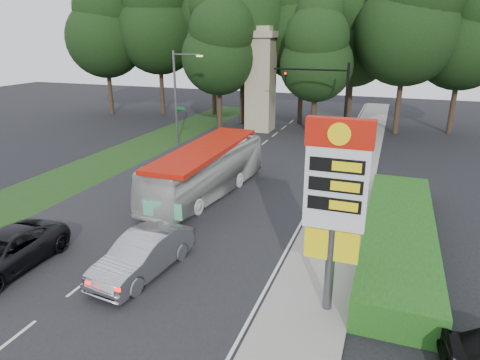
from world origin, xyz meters
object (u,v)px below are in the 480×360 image
(streetlight_signs, at_px, (178,94))
(transit_bus, at_px, (206,171))
(monument, at_px, (261,79))
(sedan_silver, at_px, (143,255))
(traffic_signal_mast, at_px, (330,95))
(gas_station_pylon, at_px, (336,193))
(suv_charcoal, at_px, (3,253))

(streetlight_signs, distance_m, transit_bus, 13.53)
(streetlight_signs, height_order, monument, monument)
(streetlight_signs, xyz_separation_m, sedan_silver, (8.76, -20.02, -3.60))
(traffic_signal_mast, bearing_deg, monument, 142.00)
(gas_station_pylon, distance_m, streetlight_signs, 25.74)
(traffic_signal_mast, relative_size, transit_bus, 0.67)
(gas_station_pylon, xyz_separation_m, traffic_signal_mast, (-3.52, 22.00, 0.22))
(streetlight_signs, relative_size, suv_charcoal, 1.42)
(streetlight_signs, xyz_separation_m, transit_bus, (7.49, -10.88, -2.93))
(streetlight_signs, height_order, transit_bus, streetlight_signs)
(suv_charcoal, bearing_deg, sedan_silver, 15.98)
(streetlight_signs, relative_size, transit_bus, 0.74)
(sedan_silver, bearing_deg, suv_charcoal, -156.30)
(monument, relative_size, sedan_silver, 1.98)
(traffic_signal_mast, relative_size, suv_charcoal, 1.28)
(sedan_silver, bearing_deg, transit_bus, 104.27)
(traffic_signal_mast, xyz_separation_m, suv_charcoal, (-9.45, -23.74, -3.89))
(sedan_silver, bearing_deg, traffic_signal_mast, 86.25)
(gas_station_pylon, height_order, suv_charcoal, gas_station_pylon)
(gas_station_pylon, relative_size, transit_bus, 0.63)
(transit_bus, bearing_deg, sedan_silver, -75.48)
(gas_station_pylon, relative_size, suv_charcoal, 1.22)
(gas_station_pylon, height_order, transit_bus, gas_station_pylon)
(streetlight_signs, bearing_deg, transit_bus, -55.46)
(gas_station_pylon, distance_m, monument, 30.17)
(traffic_signal_mast, bearing_deg, transit_bus, -111.93)
(monument, bearing_deg, gas_station_pylon, -68.20)
(traffic_signal_mast, height_order, suv_charcoal, traffic_signal_mast)
(monument, xyz_separation_m, suv_charcoal, (-1.77, -29.74, -4.32))
(transit_bus, xyz_separation_m, sedan_silver, (1.28, -9.14, -0.67))
(streetlight_signs, bearing_deg, suv_charcoal, -81.58)
(suv_charcoal, bearing_deg, gas_station_pylon, 6.22)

